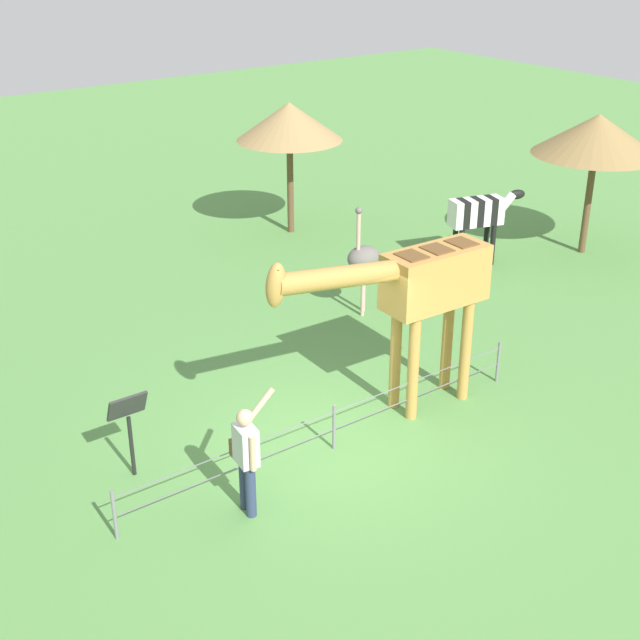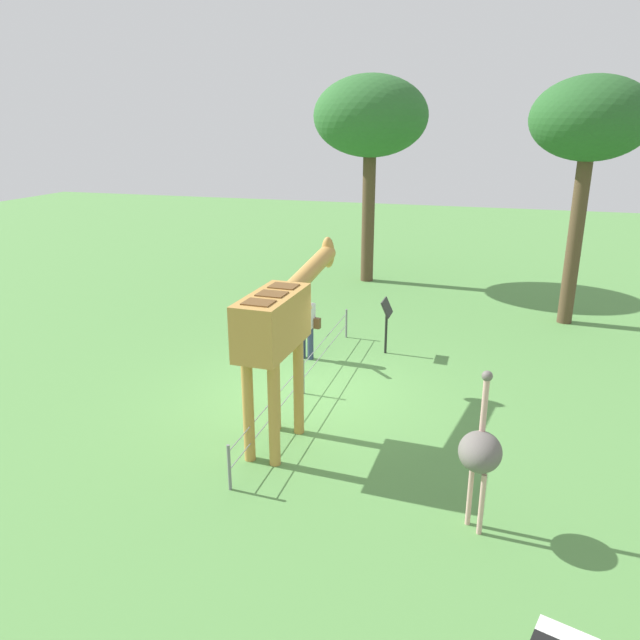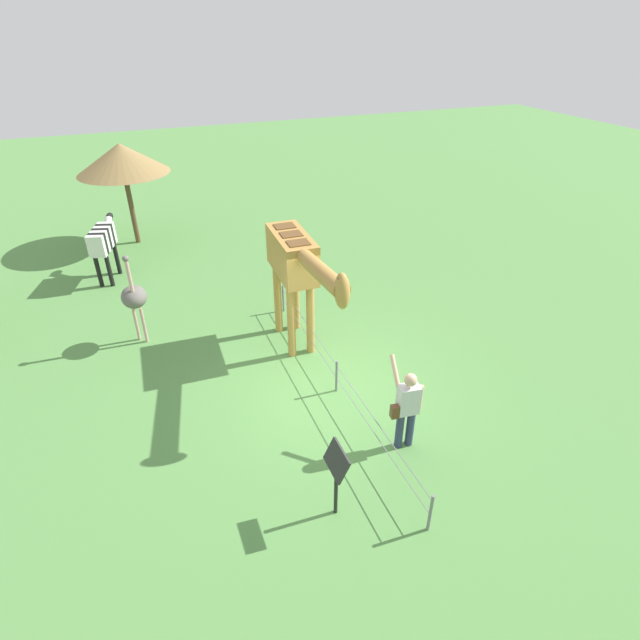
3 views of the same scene
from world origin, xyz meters
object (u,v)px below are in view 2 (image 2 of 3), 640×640
at_px(giraffe, 281,322).
at_px(info_sign, 387,315).
at_px(tree_east, 590,123).
at_px(ostrich, 480,452).
at_px(tree_northeast, 371,118).
at_px(visitor, 307,322).

xyz_separation_m(giraffe, info_sign, (4.45, -0.97, -1.15)).
height_order(giraffe, tree_east, tree_east).
height_order(ostrich, tree_northeast, tree_northeast).
bearing_deg(tree_northeast, ostrich, -161.40).
height_order(visitor, tree_east, tree_east).
xyz_separation_m(giraffe, tree_east, (8.16, -5.24, 3.11)).
bearing_deg(tree_east, tree_northeast, 64.53).
height_order(visitor, tree_northeast, tree_northeast).
bearing_deg(tree_east, info_sign, 130.98).
xyz_separation_m(visitor, tree_northeast, (7.54, 0.25, 4.44)).
relative_size(tree_east, tree_northeast, 0.95).
bearing_deg(info_sign, tree_northeast, 16.14).
xyz_separation_m(ostrich, tree_east, (9.80, -1.91, 4.04)).
relative_size(visitor, ostrich, 0.76).
relative_size(ostrich, tree_east, 0.35).
distance_m(visitor, info_sign, 1.90).
bearing_deg(giraffe, visitor, 11.29).
bearing_deg(giraffe, ostrich, -116.27).
relative_size(giraffe, tree_east, 0.62).
bearing_deg(info_sign, giraffe, 167.74).
height_order(tree_northeast, info_sign, tree_northeast).
distance_m(giraffe, tree_east, 10.18).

